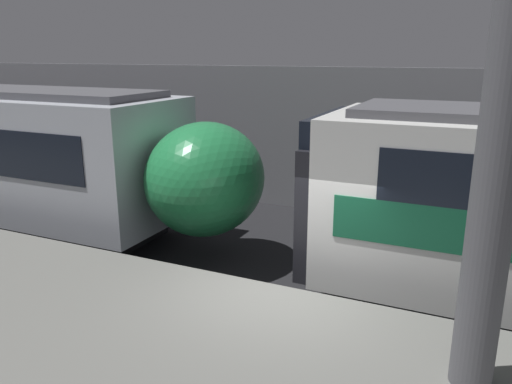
% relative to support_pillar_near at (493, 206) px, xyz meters
% --- Properties ---
extents(ground_plane, '(120.00, 120.00, 0.00)m').
position_rel_support_pillar_near_xyz_m(ground_plane, '(-2.65, 1.29, -2.99)').
color(ground_plane, black).
extents(station_rear_barrier, '(50.00, 0.15, 4.06)m').
position_rel_support_pillar_near_xyz_m(station_rear_barrier, '(-2.65, 8.30, -0.96)').
color(station_rear_barrier, gray).
rests_on(station_rear_barrier, ground).
extents(support_pillar_near, '(0.44, 0.44, 3.93)m').
position_rel_support_pillar_near_xyz_m(support_pillar_near, '(0.00, 0.00, 0.00)').
color(support_pillar_near, '#56565B').
rests_on(support_pillar_near, platform).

